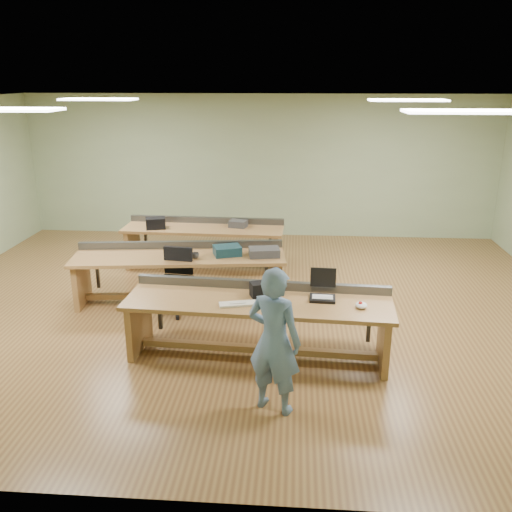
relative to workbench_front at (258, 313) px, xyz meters
name	(u,v)px	position (x,y,z in m)	size (l,w,h in m)	color
floor	(242,306)	(-0.34, 1.48, -0.56)	(10.00, 10.00, 0.00)	olive
ceiling	(241,102)	(-0.34, 1.48, 2.44)	(10.00, 10.00, 0.00)	silver
wall_back	(260,167)	(-0.34, 5.48, 0.94)	(10.00, 0.04, 3.00)	gray
wall_front	(188,337)	(-0.34, -2.52, 0.94)	(10.00, 0.04, 3.00)	gray
fluor_panels	(241,104)	(-0.34, 1.48, 2.41)	(6.20, 3.50, 0.03)	white
workbench_front	(258,313)	(0.00, 0.00, 0.00)	(3.28, 1.06, 0.86)	olive
workbench_mid	(180,266)	(-1.32, 1.65, 0.00)	(3.27, 1.21, 0.86)	olive
workbench_back	(204,237)	(-1.22, 3.25, -0.01)	(2.89, 0.86, 0.86)	olive
person	(274,341)	(0.24, -1.15, 0.22)	(0.57, 0.38, 1.58)	#6586A5
laptop_base	(322,298)	(0.78, 0.04, 0.20)	(0.31, 0.25, 0.03)	black
laptop_screen	(323,277)	(0.78, 0.17, 0.43)	(0.31, 0.02, 0.24)	black
keyboard	(238,304)	(-0.23, -0.19, 0.20)	(0.44, 0.15, 0.03)	beige
trackball_mouse	(361,305)	(1.22, -0.17, 0.22)	(0.14, 0.16, 0.07)	white
camera_bag	(261,289)	(0.03, 0.11, 0.28)	(0.26, 0.17, 0.18)	black
task_chair	(176,290)	(-1.30, 1.21, -0.21)	(0.58, 0.58, 0.96)	black
parts_bin_teal	(227,251)	(-0.59, 1.69, 0.26)	(0.40, 0.30, 0.14)	#112F3A
parts_bin_grey	(264,252)	(-0.03, 1.68, 0.25)	(0.45, 0.29, 0.12)	#363638
mug	(195,255)	(-1.04, 1.50, 0.23)	(0.11, 0.11, 0.09)	#363638
drinks_can	(184,254)	(-1.23, 1.55, 0.24)	(0.06, 0.06, 0.11)	silver
storage_box_back	(156,223)	(-2.05, 3.11, 0.28)	(0.34, 0.24, 0.19)	black
tray_back	(238,224)	(-0.59, 3.31, 0.25)	(0.30, 0.22, 0.12)	#363638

